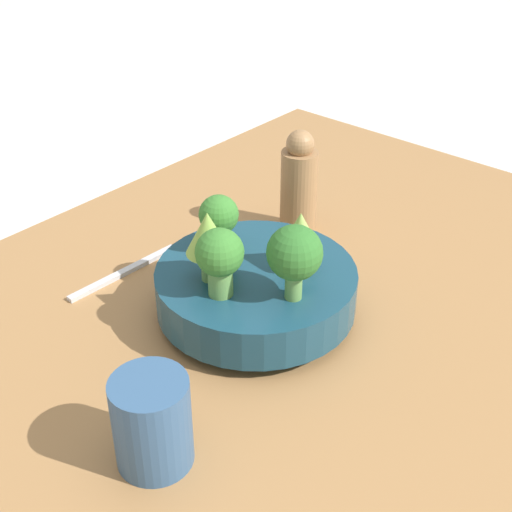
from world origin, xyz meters
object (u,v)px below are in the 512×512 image
(fork, at_px, (124,272))
(bowl, at_px, (256,289))
(cup, at_px, (152,422))
(pepper_mill, at_px, (299,185))

(fork, bearing_deg, bowl, 104.04)
(cup, relative_size, pepper_mill, 0.61)
(cup, bearing_deg, pepper_mill, -158.97)
(bowl, bearing_deg, pepper_mill, -155.49)
(cup, distance_m, pepper_mill, 0.45)
(bowl, height_order, fork, bowl)
(bowl, xyz_separation_m, fork, (0.05, -0.19, -0.03))
(bowl, bearing_deg, fork, -75.96)
(bowl, relative_size, cup, 2.51)
(cup, distance_m, fork, 0.32)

